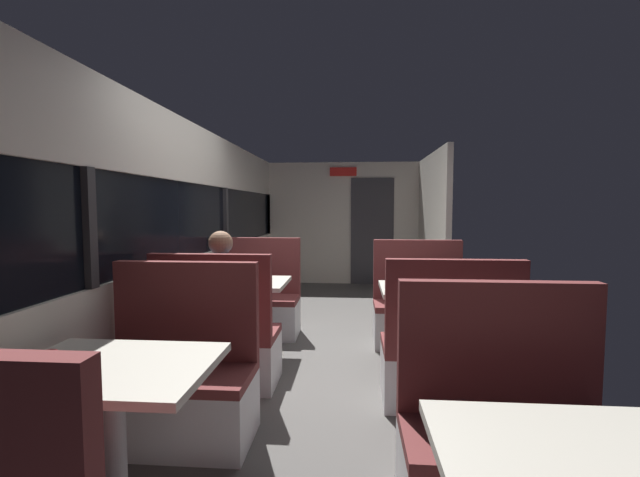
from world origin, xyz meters
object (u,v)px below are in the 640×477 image
Objects in this scene: bench_front_aisle_facing_entry at (507,456)px; bench_rear_aisle_facing_end at (448,361)px; bench_near_window_facing_entry at (178,387)px; dining_table_rear_aisle at (431,299)px; dining_table_near_window at (113,386)px; bench_mid_window_facing_end at (218,346)px; seated_passenger at (221,318)px; bench_mid_window_facing_entry at (257,306)px; bench_rear_aisle_facing_entry at (419,314)px; coffee_cup_secondary at (49,362)px; dining_table_mid_window at (240,291)px; coffee_cup_primary at (239,275)px.

bench_front_aisle_facing_entry and bench_rear_aisle_facing_end have the same top height.
bench_near_window_facing_entry reaches higher than dining_table_rear_aisle.
bench_near_window_facing_entry reaches higher than dining_table_near_window.
bench_rear_aisle_facing_end is (1.79, -0.20, 0.00)m from bench_mid_window_facing_end.
seated_passenger is (-1.79, 0.27, 0.21)m from bench_rear_aisle_facing_end.
bench_mid_window_facing_entry is 1.00× the size of bench_rear_aisle_facing_entry.
bench_mid_window_facing_entry is (0.00, 2.90, -0.31)m from dining_table_near_window.
bench_front_aisle_facing_entry is 12.22× the size of coffee_cup_secondary.
coffee_cup_secondary reaches higher than dining_table_rear_aisle.
bench_front_aisle_facing_entry is (1.79, -2.80, 0.00)m from bench_mid_window_facing_entry.
bench_front_aisle_facing_entry is at bearing -39.45° from seated_passenger.
coffee_cup_secondary is (-2.01, -2.80, 0.46)m from bench_rear_aisle_facing_entry.
dining_table_near_window and dining_table_mid_window have the same top height.
dining_table_rear_aisle is 0.82× the size of bench_rear_aisle_facing_entry.
bench_rear_aisle_facing_entry is at bearing 12.62° from coffee_cup_primary.
bench_front_aisle_facing_entry is 2.07m from coffee_cup_secondary.
bench_rear_aisle_facing_end is (0.00, 1.20, 0.00)m from bench_front_aisle_facing_entry.
bench_mid_window_facing_entry reaches higher than dining_table_near_window.
bench_front_aisle_facing_entry is at bearing 3.18° from dining_table_near_window.
bench_front_aisle_facing_entry reaches higher than dining_table_mid_window.
seated_passenger reaches higher than bench_front_aisle_facing_entry.
seated_passenger is (-1.79, -0.43, -0.10)m from dining_table_rear_aisle.
bench_mid_window_facing_end is at bearing -90.00° from bench_mid_window_facing_entry.
bench_mid_window_facing_entry is 12.22× the size of coffee_cup_secondary.
bench_mid_window_facing_entry is 2.40m from bench_rear_aisle_facing_end.
dining_table_rear_aisle is (1.79, 0.50, 0.31)m from bench_mid_window_facing_end.
coffee_cup_primary reaches higher than dining_table_rear_aisle.
bench_near_window_facing_entry is 0.95m from coffee_cup_secondary.
seated_passenger is at bearing -90.00° from bench_mid_window_facing_entry.
bench_rear_aisle_facing_entry is (1.79, -0.20, 0.00)m from bench_mid_window_facing_entry.
coffee_cup_primary is (-1.83, 2.19, 0.46)m from bench_front_aisle_facing_entry.
bench_mid_window_facing_entry is 2.03m from dining_table_rear_aisle.
bench_near_window_facing_entry and bench_rear_aisle_facing_entry have the same top height.
bench_rear_aisle_facing_entry is (1.79, 2.00, 0.00)m from bench_near_window_facing_entry.
seated_passenger is at bearing 90.00° from bench_mid_window_facing_end.
bench_mid_window_facing_end is 0.87× the size of seated_passenger.
bench_rear_aisle_facing_entry reaches higher than dining_table_mid_window.
bench_rear_aisle_facing_end is (0.00, -0.70, -0.31)m from dining_table_rear_aisle.
dining_table_near_window is 2.20m from dining_table_mid_window.
bench_rear_aisle_facing_entry is 12.22× the size of coffee_cup_secondary.
bench_mid_window_facing_end is 12.22× the size of coffee_cup_primary.
dining_table_near_window is 0.82× the size of bench_rear_aisle_facing_entry.
bench_front_aisle_facing_entry is at bearing -90.00° from dining_table_rear_aisle.
bench_mid_window_facing_entry is at bearing 85.74° from coffee_cup_secondary.
dining_table_rear_aisle is at bearing -90.00° from bench_rear_aisle_facing_entry.
bench_rear_aisle_facing_end is at bearing -90.00° from bench_rear_aisle_facing_entry.
bench_rear_aisle_facing_end is at bearing -28.38° from coffee_cup_primary.
dining_table_rear_aisle is (0.00, 1.90, 0.31)m from bench_front_aisle_facing_entry.
seated_passenger is 14.00× the size of coffee_cup_primary.
bench_near_window_facing_entry is 0.87× the size of seated_passenger.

